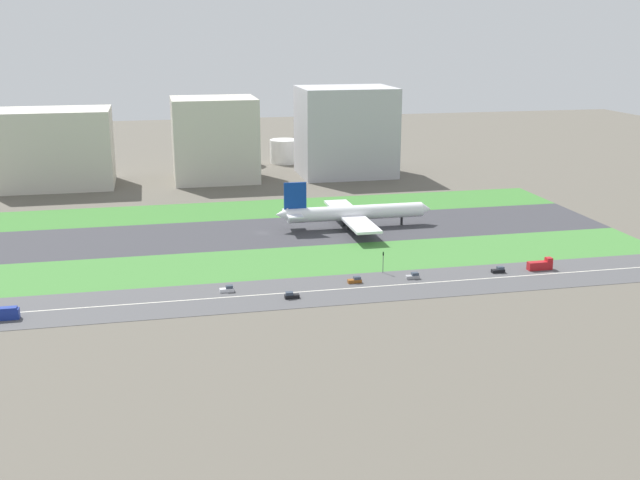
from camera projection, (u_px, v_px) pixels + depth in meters
name	position (u px, v px, depth m)	size (l,w,h in m)	color
ground_plane	(263.00, 233.00, 306.08)	(800.00, 800.00, 0.00)	#5B564C
runway	(263.00, 233.00, 306.06)	(280.00, 46.00, 0.10)	#38383D
grass_median_north	(250.00, 210.00, 344.65)	(280.00, 36.00, 0.10)	#3D7A33
grass_median_south	(280.00, 262.00, 267.47)	(280.00, 36.00, 0.10)	#427F38
highway	(297.00, 292.00, 237.35)	(280.00, 28.00, 0.10)	#4C4C4F
highway_centerline	(297.00, 292.00, 237.34)	(266.00, 0.50, 0.01)	silver
airliner	(352.00, 213.00, 311.93)	(65.00, 56.00, 19.70)	white
car_1	(228.00, 289.00, 237.52)	(4.40, 1.80, 2.00)	silver
car_4	(413.00, 276.00, 249.94)	(4.40, 1.80, 2.00)	#99999E
car_2	(499.00, 270.00, 256.12)	(4.40, 1.80, 2.00)	black
car_0	(355.00, 280.00, 245.93)	(4.40, 1.80, 2.00)	brown
car_3	(291.00, 296.00, 231.85)	(4.40, 1.80, 2.00)	black
truck_0	(540.00, 265.00, 259.03)	(8.40, 2.50, 4.00)	#B2191E
traffic_light	(383.00, 261.00, 254.96)	(0.36, 0.50, 7.20)	#4C4C51
terminal_building	(54.00, 148.00, 389.57)	(57.98, 38.24, 39.25)	beige
hangar_building	(215.00, 139.00, 405.76)	(43.62, 36.64, 43.50)	beige
office_tower	(346.00, 131.00, 419.89)	(50.43, 39.59, 47.82)	#B2B2B7
fuel_tank_west	(237.00, 152.00, 455.29)	(21.67, 21.67, 15.06)	silver
fuel_tank_centre	(284.00, 151.00, 461.32)	(17.18, 17.18, 13.98)	silver
fuel_tank_east	(323.00, 150.00, 466.29)	(18.32, 18.32, 13.35)	silver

